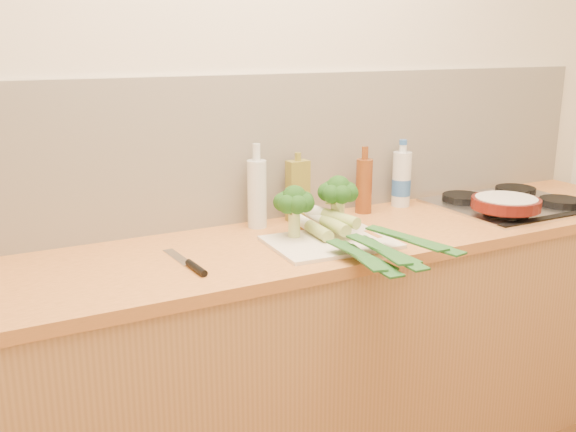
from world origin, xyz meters
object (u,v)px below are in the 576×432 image
gas_hob (512,203)px  skillet (506,203)px  chopping_board (330,242)px  chefs_knife (192,265)px

gas_hob → skillet: size_ratio=1.62×
gas_hob → chopping_board: 0.93m
chopping_board → chefs_knife: bearing=-176.7°
chopping_board → chefs_knife: (-0.49, -0.01, 0.00)m
chefs_knife → skillet: skillet is taller
chefs_knife → skillet: (1.25, -0.03, 0.05)m
chopping_board → skillet: size_ratio=1.13×
gas_hob → skillet: skillet is taller
gas_hob → chefs_knife: (-1.41, -0.09, -0.01)m
gas_hob → skillet: 0.21m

